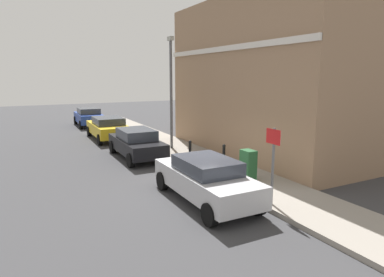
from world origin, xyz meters
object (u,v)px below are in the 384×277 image
at_px(car_yellow, 108,127).
at_px(lamppost, 171,88).
at_px(car_black, 137,143).
at_px(street_sign, 273,155).
at_px(car_silver, 206,179).
at_px(car_blue, 89,116).
at_px(bollard_far_kerb, 190,151).
at_px(utility_cabinet, 248,167).
at_px(bollard_near_cabinet, 224,156).

height_order(car_yellow, lamppost, lamppost).
bearing_deg(car_black, street_sign, -168.67).
distance_m(car_silver, street_sign, 2.23).
xyz_separation_m(car_black, car_blue, (0.03, 11.91, 0.02)).
distance_m(car_yellow, car_blue, 6.38).
bearing_deg(car_silver, lamppost, -15.85).
height_order(bollard_far_kerb, lamppost, lamppost).
relative_size(car_blue, street_sign, 1.75).
xyz_separation_m(utility_cabinet, bollard_near_cabinet, (0.10, 1.76, 0.02)).
xyz_separation_m(car_yellow, utility_cabinet, (2.27, -11.36, -0.06)).
xyz_separation_m(car_black, lamppost, (2.19, 0.75, 2.56)).
bearing_deg(car_blue, car_black, -178.86).
distance_m(car_blue, bollard_far_kerb, 14.68).
xyz_separation_m(car_black, utility_cabinet, (2.26, -5.83, -0.06)).
distance_m(car_silver, lamppost, 7.99).
xyz_separation_m(car_yellow, bollard_far_kerb, (1.52, -8.22, -0.04)).
relative_size(car_black, car_yellow, 0.95).
bearing_deg(street_sign, car_silver, 134.71).
height_order(street_sign, lamppost, lamppost).
xyz_separation_m(car_black, street_sign, (1.51, -7.97, 0.92)).
bearing_deg(lamppost, car_yellow, 114.66).
height_order(car_black, car_yellow, car_black).
xyz_separation_m(car_yellow, bollard_near_cabinet, (2.37, -9.60, -0.04)).
bearing_deg(bollard_far_kerb, car_silver, -110.49).
bearing_deg(car_blue, bollard_far_kerb, -172.92).
distance_m(car_black, bollard_far_kerb, 3.09).
bearing_deg(car_yellow, car_black, -178.92).
relative_size(utility_cabinet, bollard_far_kerb, 1.11).
xyz_separation_m(car_silver, utility_cabinet, (2.18, 0.70, -0.07)).
relative_size(car_silver, utility_cabinet, 3.81).
xyz_separation_m(utility_cabinet, bollard_far_kerb, (-0.74, 3.14, 0.02)).
bearing_deg(car_blue, car_yellow, -179.07).
bearing_deg(car_blue, car_silver, -178.57).
distance_m(car_blue, lamppost, 11.65).
distance_m(bollard_near_cabinet, street_sign, 4.11).
bearing_deg(car_silver, car_yellow, 0.73).
bearing_deg(street_sign, car_black, 100.73).
height_order(car_black, street_sign, street_sign).
xyz_separation_m(car_blue, bollard_far_kerb, (1.49, -14.60, -0.05)).
bearing_deg(car_black, bollard_far_kerb, -150.09).
distance_m(utility_cabinet, lamppost, 7.08).
relative_size(utility_cabinet, street_sign, 0.50).
xyz_separation_m(car_silver, bollard_far_kerb, (1.43, 3.83, -0.04)).
height_order(car_silver, bollard_far_kerb, car_silver).
height_order(car_blue, street_sign, street_sign).
relative_size(street_sign, lamppost, 0.40).
xyz_separation_m(car_blue, lamppost, (2.16, -11.16, 2.54)).
distance_m(car_yellow, street_sign, 13.62).
relative_size(car_silver, car_black, 1.02).
bearing_deg(utility_cabinet, street_sign, -109.19).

